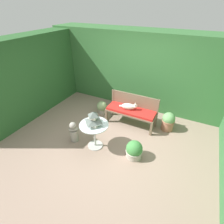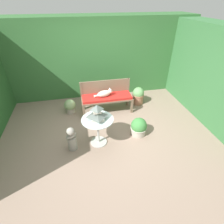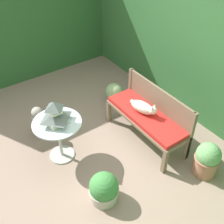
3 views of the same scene
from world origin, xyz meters
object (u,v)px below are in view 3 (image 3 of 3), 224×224
at_px(cat, 143,107).
at_px(potted_plant_bench_left, 207,159).
at_px(garden_bust, 39,123).
at_px(potted_plant_bench_right, 104,189).
at_px(garden_bench, 146,118).
at_px(pagoda_birdhouse, 55,114).
at_px(patio_table, 58,130).
at_px(potted_plant_path_edge, 114,94).

xyz_separation_m(cat, potted_plant_bench_left, (1.07, 0.25, -0.31)).
distance_m(garden_bust, potted_plant_bench_right, 1.57).
xyz_separation_m(potted_plant_bench_right, potted_plant_bench_left, (0.46, 1.38, 0.07)).
xyz_separation_m(garden_bench, pagoda_birdhouse, (-0.42, -1.25, 0.38)).
bearing_deg(cat, potted_plant_bench_right, -76.40).
bearing_deg(pagoda_birdhouse, potted_plant_bench_left, 45.93).
bearing_deg(patio_table, garden_bust, -173.18).
distance_m(garden_bust, potted_plant_path_edge, 1.46).
distance_m(garden_bench, garden_bust, 1.66).
height_order(pagoda_birdhouse, potted_plant_bench_right, pagoda_birdhouse).
distance_m(cat, potted_plant_bench_left, 1.15).
distance_m(patio_table, potted_plant_bench_right, 1.03).
relative_size(cat, potted_plant_path_edge, 1.30).
height_order(potted_plant_bench_right, potted_plant_bench_left, potted_plant_bench_left).
distance_m(potted_plant_bench_right, potted_plant_bench_left, 1.46).
distance_m(garden_bust, potted_plant_bench_left, 2.54).
xyz_separation_m(potted_plant_bench_right, potted_plant_path_edge, (-1.58, 1.29, 0.00)).
bearing_deg(potted_plant_path_edge, pagoda_birdhouse, -66.43).
bearing_deg(potted_plant_bench_right, potted_plant_path_edge, 140.88).
bearing_deg(cat, potted_plant_path_edge, 155.88).
xyz_separation_m(cat, patio_table, (-0.36, -1.23, -0.07)).
relative_size(garden_bench, potted_plant_bench_left, 2.65).
xyz_separation_m(cat, garden_bust, (-0.94, -1.30, -0.32)).
xyz_separation_m(garden_bust, potted_plant_bench_right, (1.55, 0.17, -0.07)).
bearing_deg(potted_plant_path_edge, potted_plant_bench_left, 2.60).
bearing_deg(potted_plant_path_edge, cat, -9.12).
distance_m(potted_plant_path_edge, potted_plant_bench_left, 2.04).
height_order(garden_bust, potted_plant_path_edge, garden_bust).
distance_m(cat, garden_bust, 1.63).
bearing_deg(potted_plant_bench_left, cat, -167.01).
relative_size(patio_table, potted_plant_path_edge, 1.69).
xyz_separation_m(pagoda_birdhouse, potted_plant_path_edge, (-0.61, 1.39, -0.60)).
bearing_deg(potted_plant_bench_left, potted_plant_path_edge, -177.40).
bearing_deg(potted_plant_bench_left, garden_bench, -166.84).
height_order(garden_bench, garden_bust, garden_bust).
relative_size(pagoda_birdhouse, potted_plant_bench_left, 0.65).
relative_size(patio_table, garden_bust, 1.21).
bearing_deg(garden_bust, potted_plant_path_edge, 57.42).
height_order(garden_bench, potted_plant_bench_left, potted_plant_bench_left).
height_order(cat, garden_bust, cat).
bearing_deg(potted_plant_path_edge, patio_table, -66.43).
xyz_separation_m(cat, pagoda_birdhouse, (-0.36, -1.23, 0.22)).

